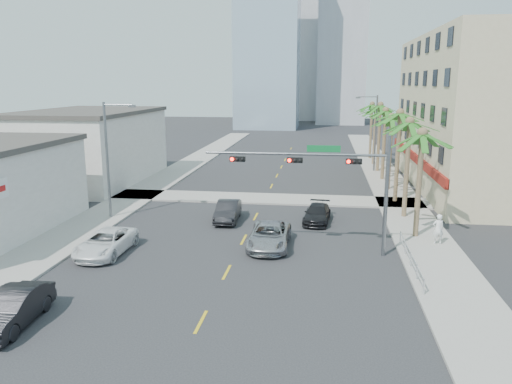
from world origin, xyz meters
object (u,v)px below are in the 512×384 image
traffic_signal_mast (333,174)px  pedestrian (438,229)px  car_lane_center (269,236)px  car_parked_far (106,242)px  car_lane_left (228,211)px  car_lane_right (317,214)px  car_parked_mid (13,309)px

traffic_signal_mast → pedestrian: traffic_signal_mast is taller
car_lane_center → car_parked_far: bearing=-164.7°
car_lane_center → car_lane_left: bearing=123.5°
traffic_signal_mast → car_lane_right: 8.40m
car_parked_far → car_lane_left: bearing=56.1°
traffic_signal_mast → car_parked_mid: bearing=-140.6°
car_parked_far → car_lane_right: size_ratio=1.17×
pedestrian → car_lane_right: bearing=-39.7°
traffic_signal_mast → car_parked_far: traffic_signal_mast is taller
pedestrian → traffic_signal_mast: bearing=10.4°
car_lane_left → pedestrian: size_ratio=2.32×
car_parked_far → traffic_signal_mast: bearing=9.4°
car_parked_mid → car_lane_left: bearing=67.8°
car_parked_mid → pedestrian: (20.73, 13.77, 0.37)m
car_lane_left → car_lane_right: (6.82, 0.51, -0.10)m
car_parked_mid → car_parked_far: (0.05, 9.41, -0.04)m
car_lane_left → car_lane_right: bearing=1.4°
pedestrian → car_parked_far: bearing=2.9°
car_parked_mid → car_lane_right: car_parked_mid is taller
car_lane_center → car_lane_right: (2.97, 6.35, -0.10)m
car_parked_far → car_lane_center: bearing=16.5°
car_lane_left → car_parked_mid: bearing=-111.5°
car_parked_mid → car_lane_center: size_ratio=0.86×
traffic_signal_mast → car_lane_right: bearing=97.5°
traffic_signal_mast → car_lane_right: size_ratio=2.45×
car_lane_left → car_lane_right: size_ratio=1.02×
traffic_signal_mast → pedestrian: (6.91, 2.42, -3.91)m
car_parked_mid → car_parked_far: 9.41m
car_parked_mid → car_lane_left: (6.08, 17.93, -0.02)m
car_lane_center → pedestrian: size_ratio=2.75×
car_lane_right → pedestrian: (7.84, -4.67, 0.49)m
car_parked_far → car_parked_mid: bearing=-88.9°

